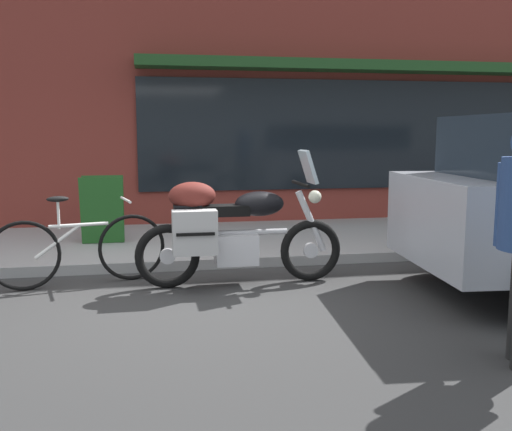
{
  "coord_description": "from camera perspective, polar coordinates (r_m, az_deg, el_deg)",
  "views": [
    {
      "loc": [
        -0.32,
        -5.44,
        1.59
      ],
      "look_at": [
        0.8,
        0.62,
        0.7
      ],
      "focal_mm": 40.41,
      "sensor_mm": 36.0,
      "label": 1
    }
  ],
  "objects": [
    {
      "name": "touring_motorcycle",
      "position": [
        5.96,
        -2.68,
        -1.25
      ],
      "size": [
        2.19,
        0.68,
        1.41
      ],
      "color": "black",
      "rests_on": "ground_plane"
    },
    {
      "name": "parked_bicycle",
      "position": [
        6.29,
        -17.1,
        -3.16
      ],
      "size": [
        1.77,
        0.57,
        0.95
      ],
      "color": "black",
      "rests_on": "ground_plane"
    },
    {
      "name": "ground_plane",
      "position": [
        5.68,
        -6.88,
        -8.1
      ],
      "size": [
        80.0,
        80.0,
        0.0
      ],
      "primitive_type": "plane",
      "color": "#303030"
    },
    {
      "name": "sandwich_board_sign",
      "position": [
        7.95,
        -14.96,
        0.57
      ],
      "size": [
        0.55,
        0.41,
        0.89
      ],
      "color": "#1E511E",
      "rests_on": "sidewalk_curb"
    }
  ]
}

